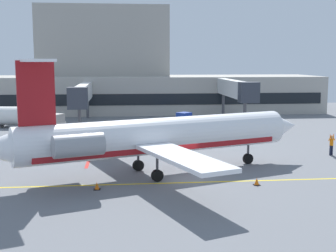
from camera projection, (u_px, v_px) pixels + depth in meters
ground at (185, 179)px, 34.90m from camera, size 120.00×120.00×0.11m
terminal_building at (127, 76)px, 80.84m from camera, size 62.75×15.08×18.39m
jet_bridge_west at (83, 94)px, 62.92m from camera, size 2.40×18.32×5.73m
jet_bridge_east at (236, 90)px, 65.61m from camera, size 2.40×17.17×6.20m
regional_jet at (154, 137)px, 35.55m from camera, size 27.07×21.33×9.05m
baggage_tug at (188, 122)px, 59.74m from camera, size 3.75×3.87×2.20m
pushback_tractor at (53, 123)px, 59.70m from camera, size 3.75×4.25×1.98m
belt_loader at (27, 135)px, 49.94m from camera, size 3.42×2.26×2.02m
fuel_tank at (10, 116)px, 61.48m from camera, size 6.94×3.03×2.83m
marshaller at (331, 144)px, 43.41m from camera, size 0.81×0.38×2.02m
safety_cone_bravo at (257, 182)px, 33.05m from camera, size 0.47×0.47×0.55m
safety_cone_charlie at (97, 186)px, 31.91m from camera, size 0.47×0.47×0.55m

